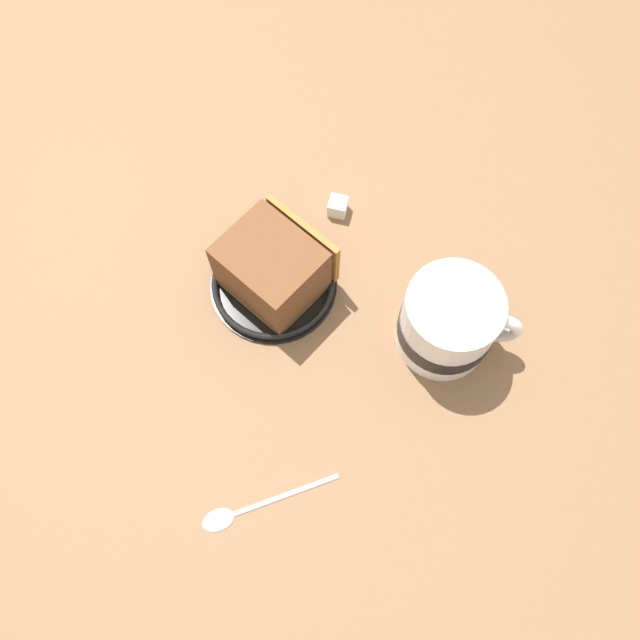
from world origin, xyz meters
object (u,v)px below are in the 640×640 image
(small_plate, at_px, (273,283))
(teaspoon, at_px, (242,511))
(cake_slice, at_px, (273,266))
(tea_mug, at_px, (449,323))
(sugar_cube, at_px, (338,207))

(small_plate, distance_m, teaspoon, 0.23)
(cake_slice, height_order, teaspoon, cake_slice)
(small_plate, height_order, cake_slice, cake_slice)
(small_plate, distance_m, cake_slice, 0.03)
(small_plate, xyz_separation_m, cake_slice, (-0.00, 0.00, 0.03))
(tea_mug, bearing_deg, small_plate, -113.72)
(teaspoon, distance_m, sugar_cube, 0.33)
(tea_mug, distance_m, sugar_cube, 0.18)
(teaspoon, bearing_deg, cake_slice, 169.16)
(cake_slice, xyz_separation_m, tea_mug, (0.07, 0.16, 0.00))
(cake_slice, bearing_deg, small_plate, -46.80)
(teaspoon, bearing_deg, tea_mug, 126.35)
(tea_mug, relative_size, sugar_cube, 6.03)
(cake_slice, relative_size, teaspoon, 0.95)
(teaspoon, height_order, sugar_cube, sugar_cube)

